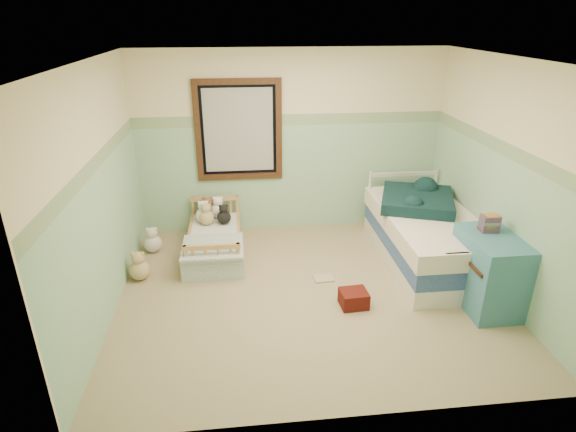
{
  "coord_description": "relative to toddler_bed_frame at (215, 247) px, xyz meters",
  "views": [
    {
      "loc": [
        -0.72,
        -4.44,
        2.89
      ],
      "look_at": [
        -0.19,
        0.35,
        0.79
      ],
      "focal_mm": 29.12,
      "sensor_mm": 36.0,
      "label": 1
    }
  ],
  "objects": [
    {
      "name": "twin_bed_frame",
      "position": [
        2.63,
        -0.53,
        0.02
      ],
      "size": [
        1.01,
        2.01,
        0.22
      ],
      "primitive_type": "cube",
      "color": "silver",
      "rests_on": "floor"
    },
    {
      "name": "patchwork_quilt",
      "position": [
        0.0,
        -0.42,
        0.22
      ],
      "size": [
        0.73,
        0.67,
        0.03
      ],
      "primitive_type": "cube",
      "color": "#688BBF",
      "rests_on": "toddler_mattress"
    },
    {
      "name": "plush_bed_white",
      "position": [
        0.05,
        0.5,
        0.31
      ],
      "size": [
        0.21,
        0.21,
        0.21
      ],
      "primitive_type": "sphere",
      "color": "white",
      "rests_on": "toddler_mattress"
    },
    {
      "name": "toddler_mattress",
      "position": [
        0.0,
        0.0,
        0.15
      ],
      "size": [
        0.61,
        1.29,
        0.12
      ],
      "primitive_type": "cube",
      "color": "white",
      "rests_on": "toddler_bed_frame"
    },
    {
      "name": "extra_plush_1",
      "position": [
        -0.14,
        0.35,
        0.31
      ],
      "size": [
        0.21,
        0.21,
        0.21
      ],
      "primitive_type": "sphere",
      "color": "white",
      "rests_on": "toddler_mattress"
    },
    {
      "name": "toddler_bed_frame",
      "position": [
        0.0,
        0.0,
        0.0
      ],
      "size": [
        0.67,
        1.34,
        0.17
      ],
      "primitive_type": "cube",
      "color": "#A17346",
      "rests_on": "floor"
    },
    {
      "name": "wall_front",
      "position": [
        1.08,
        -2.85,
        1.16
      ],
      "size": [
        4.2,
        0.04,
        2.5
      ],
      "primitive_type": "cube",
      "color": "beige",
      "rests_on": "floor"
    },
    {
      "name": "twin_mattress",
      "position": [
        2.63,
        -0.53,
        0.46
      ],
      "size": [
        1.05,
        2.06,
        0.22
      ],
      "primitive_type": "cube",
      "color": "white",
      "rests_on": "twin_boxspring"
    },
    {
      "name": "teal_blanket",
      "position": [
        2.58,
        -0.23,
        0.64
      ],
      "size": [
        1.11,
        1.14,
        0.14
      ],
      "primitive_type": "cube",
      "rotation": [
        0.0,
        0.0,
        -0.35
      ],
      "color": "black",
      "rests_on": "twin_mattress"
    },
    {
      "name": "dresser",
      "position": [
        2.91,
        -1.5,
        0.32
      ],
      "size": [
        0.5,
        0.81,
        0.81
      ],
      "primitive_type": "cube",
      "color": "teal",
      "rests_on": "floor"
    },
    {
      "name": "floor",
      "position": [
        1.08,
        -1.05,
        -0.1
      ],
      "size": [
        4.2,
        3.6,
        0.02
      ],
      "primitive_type": "cube",
      "color": "#85785B",
      "rests_on": "ground"
    },
    {
      "name": "plush_bed_dark",
      "position": [
        0.13,
        0.28,
        0.3
      ],
      "size": [
        0.19,
        0.19,
        0.19
      ],
      "primitive_type": "sphere",
      "color": "black",
      "rests_on": "toddler_mattress"
    },
    {
      "name": "window_blinds",
      "position": [
        0.38,
        0.72,
        1.36
      ],
      "size": [
        0.92,
        0.01,
        1.12
      ],
      "primitive_type": "cube",
      "color": "beige",
      "rests_on": "window_frame"
    },
    {
      "name": "extra_plush_0",
      "position": [
        -0.09,
        0.51,
        0.31
      ],
      "size": [
        0.21,
        0.21,
        0.21
      ],
      "primitive_type": "sphere",
      "color": "brown",
      "rests_on": "toddler_mattress"
    },
    {
      "name": "red_pillow",
      "position": [
        1.52,
        -1.37,
        0.0
      ],
      "size": [
        0.3,
        0.27,
        0.18
      ],
      "primitive_type": "cube",
      "rotation": [
        0.0,
        0.0,
        0.07
      ],
      "color": "maroon",
      "rests_on": "floor"
    },
    {
      "name": "book_stack",
      "position": [
        2.91,
        -1.35,
        0.81
      ],
      "size": [
        0.19,
        0.15,
        0.17
      ],
      "primitive_type": "cube",
      "rotation": [
        0.0,
        0.0,
        -0.09
      ],
      "color": "brown",
      "rests_on": "dresser"
    },
    {
      "name": "wall_back",
      "position": [
        1.08,
        0.75,
        1.16
      ],
      "size": [
        4.2,
        0.04,
        2.5
      ],
      "primitive_type": "cube",
      "color": "beige",
      "rests_on": "floor"
    },
    {
      "name": "plush_floor_cream",
      "position": [
        -0.81,
        0.14,
        0.03
      ],
      "size": [
        0.23,
        0.23,
        0.23
      ],
      "primitive_type": "sphere",
      "color": "silver",
      "rests_on": "floor"
    },
    {
      "name": "ceiling",
      "position": [
        1.08,
        -1.05,
        2.42
      ],
      "size": [
        4.2,
        3.6,
        0.02
      ],
      "primitive_type": "cube",
      "color": "white",
      "rests_on": "wall_back"
    },
    {
      "name": "wall_right",
      "position": [
        3.18,
        -1.05,
        1.16
      ],
      "size": [
        0.04,
        3.6,
        2.5
      ],
      "primitive_type": "cube",
      "color": "beige",
      "rests_on": "floor"
    },
    {
      "name": "wainscot_mint",
      "position": [
        1.08,
        0.74,
        0.66
      ],
      "size": [
        4.2,
        0.01,
        1.5
      ],
      "primitive_type": "cube",
      "color": "#88C394",
      "rests_on": "floor"
    },
    {
      "name": "border_strip",
      "position": [
        1.08,
        0.74,
        1.49
      ],
      "size": [
        4.2,
        0.01,
        0.15
      ],
      "primitive_type": "cube",
      "color": "#3F733C",
      "rests_on": "wall_back"
    },
    {
      "name": "wall_left",
      "position": [
        -1.02,
        -1.05,
        1.16
      ],
      "size": [
        0.04,
        3.6,
        2.5
      ],
      "primitive_type": "cube",
      "color": "beige",
      "rests_on": "floor"
    },
    {
      "name": "window_frame",
      "position": [
        0.38,
        0.71,
        1.36
      ],
      "size": [
        1.16,
        0.06,
        1.36
      ],
      "primitive_type": "cube",
      "color": "black",
      "rests_on": "wall_back"
    },
    {
      "name": "twin_boxspring",
      "position": [
        2.63,
        -0.53,
        0.24
      ],
      "size": [
        1.01,
        2.01,
        0.22
      ],
      "primitive_type": "cube",
      "color": "navy",
      "rests_on": "twin_bed_frame"
    },
    {
      "name": "floor_book",
      "position": [
        1.3,
        -0.8,
        -0.08
      ],
      "size": [
        0.24,
        0.19,
        0.02
      ],
      "primitive_type": "cube",
      "rotation": [
        0.0,
        0.0,
        0.04
      ],
      "color": "yellow",
      "rests_on": "floor"
    },
    {
      "name": "plush_bed_brown",
      "position": [
        -0.15,
        0.5,
        0.3
      ],
      "size": [
        0.18,
        0.18,
        0.18
      ],
      "primitive_type": "sphere",
      "color": "brown",
      "rests_on": "toddler_mattress"
    },
    {
      "name": "plush_bed_tan",
      "position": [
        -0.1,
        0.28,
        0.31
      ],
      "size": [
        0.2,
        0.2,
        0.2
      ],
      "primitive_type": "sphere",
      "color": "tan",
      "rests_on": "toddler_mattress"
    },
    {
      "name": "plush_floor_tan",
      "position": [
        -0.86,
        -0.56,
        0.03
      ],
      "size": [
        0.24,
        0.24,
        0.24
      ],
      "primitive_type": "sphere",
      "color": "tan",
      "rests_on": "floor"
    }
  ]
}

